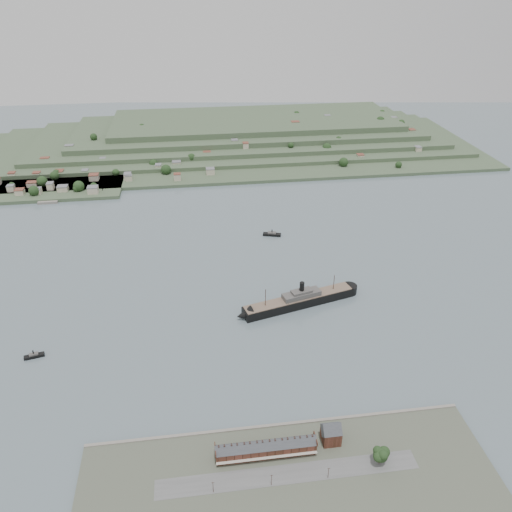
{
  "coord_description": "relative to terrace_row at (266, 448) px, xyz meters",
  "views": [
    {
      "loc": [
        -40.22,
        -348.14,
        233.67
      ],
      "look_at": [
        11.73,
        30.0,
        12.8
      ],
      "focal_mm": 35.0,
      "sensor_mm": 36.0,
      "label": 1
    }
  ],
  "objects": [
    {
      "name": "near_shore",
      "position": [
        10.0,
        -18.73,
        -5.83
      ],
      "size": [
        220.0,
        80.0,
        2.6
      ],
      "color": "#4C5142",
      "rests_on": "ground"
    },
    {
      "name": "far_peninsula",
      "position": [
        37.91,
        561.12,
        5.04
      ],
      "size": [
        760.0,
        309.0,
        30.0
      ],
      "color": "#3F5539",
      "rests_on": "ground"
    },
    {
      "name": "fig_tree",
      "position": [
        60.18,
        -13.97,
        1.93
      ],
      "size": [
        9.94,
        8.61,
        11.09
      ],
      "color": "#3C261B",
      "rests_on": "ground"
    },
    {
      "name": "ferry_west",
      "position": [
        -136.16,
        393.02,
        -5.3
      ],
      "size": [
        17.66,
        9.32,
        6.38
      ],
      "color": "black",
      "rests_on": "ground"
    },
    {
      "name": "steamship",
      "position": [
        45.4,
        136.61,
        -2.15
      ],
      "size": [
        103.99,
        37.42,
        25.38
      ],
      "color": "black",
      "rests_on": "ground"
    },
    {
      "name": "gabled_building",
      "position": [
        37.5,
        4.02,
        1.34
      ],
      "size": [
        10.4,
        10.18,
        14.09
      ],
      "color": "#402317",
      "rests_on": "ground"
    },
    {
      "name": "terrace_row",
      "position": [
        0.0,
        0.0,
        0.0
      ],
      "size": [
        55.6,
        9.8,
        11.07
      ],
      "color": "#402317",
      "rests_on": "ground"
    },
    {
      "name": "tugboat",
      "position": [
        -146.45,
        101.96,
        -5.38
      ],
      "size": [
        13.78,
        6.35,
        6.0
      ],
      "color": "black",
      "rests_on": "ground"
    },
    {
      "name": "ground",
      "position": [
        10.0,
        168.02,
        -6.84
      ],
      "size": [
        1400.0,
        1400.0,
        0.0
      ],
      "primitive_type": "plane",
      "color": "slate",
      "rests_on": "ground"
    },
    {
      "name": "ferry_east",
      "position": [
        46.28,
        258.56,
        -5.22
      ],
      "size": [
        18.59,
        9.62,
        6.72
      ],
      "color": "black",
      "rests_on": "ground"
    }
  ]
}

